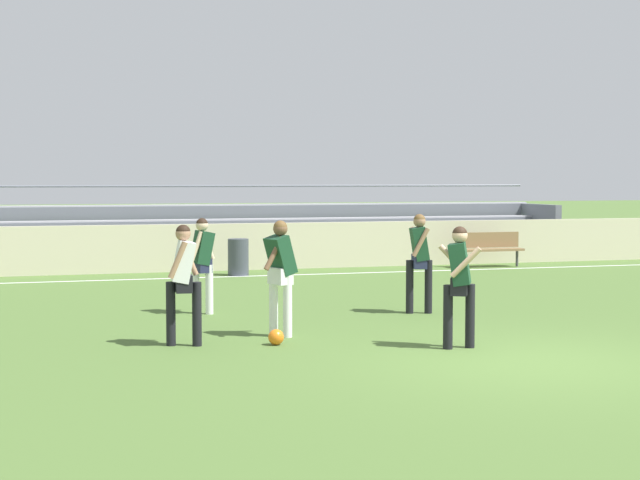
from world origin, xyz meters
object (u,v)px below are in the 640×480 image
at_px(bleacher_stand, 207,231).
at_px(player_dark_dropping_back, 280,267).
at_px(soccer_ball, 276,337).
at_px(bench_far_left, 489,246).
at_px(player_dark_deep_cover, 419,254).
at_px(player_white_trailing_run, 183,274).
at_px(player_dark_wide_left, 459,276).
at_px(player_dark_wide_right, 202,257).
at_px(trash_bin, 238,257).

xyz_separation_m(bleacher_stand, player_dark_dropping_back, (-1.06, -12.31, 0.13)).
bearing_deg(soccer_ball, bench_far_left, 50.77).
distance_m(player_dark_deep_cover, soccer_ball, 4.02).
height_order(bleacher_stand, player_dark_deep_cover, bleacher_stand).
distance_m(player_white_trailing_run, player_dark_wide_left, 3.75).
distance_m(bleacher_stand, bench_far_left, 7.51).
bearing_deg(soccer_ball, bleacher_stand, 84.28).
bearing_deg(player_dark_wide_left, soccer_ball, 157.55).
relative_size(bleacher_stand, player_white_trailing_run, 12.07).
bearing_deg(player_white_trailing_run, bleacher_stand, 78.74).
bearing_deg(bleacher_stand, bench_far_left, -23.38).
height_order(player_dark_deep_cover, player_dark_wide_left, player_dark_deep_cover).
relative_size(player_dark_deep_cover, soccer_ball, 7.71).
bearing_deg(player_dark_wide_right, player_dark_dropping_back, -75.83).
xyz_separation_m(player_dark_dropping_back, player_dark_wide_left, (2.07, -1.66, -0.03)).
distance_m(player_dark_deep_cover, player_dark_wide_left, 3.44).
relative_size(bench_far_left, player_white_trailing_run, 1.08).
xyz_separation_m(bench_far_left, player_dark_dropping_back, (-7.95, -9.33, 0.46)).
bearing_deg(player_dark_wide_left, bleacher_stand, 94.12).
distance_m(bleacher_stand, soccer_ball, 13.10).
distance_m(bleacher_stand, player_white_trailing_run, 12.96).
bearing_deg(soccer_ball, player_dark_deep_cover, 37.63).
height_order(bleacher_stand, soccer_ball, bleacher_stand).
distance_m(bleacher_stand, player_dark_wide_left, 14.00).
distance_m(trash_bin, player_white_trailing_run, 9.79).
height_order(player_dark_dropping_back, player_white_trailing_run, player_dark_dropping_back).
bearing_deg(player_dark_dropping_back, soccer_ball, -108.99).
height_order(player_dark_deep_cover, soccer_ball, player_dark_deep_cover).
distance_m(bench_far_left, player_dark_wide_right, 10.89).
bearing_deg(player_dark_dropping_back, player_white_trailing_run, -164.63).
bearing_deg(player_dark_dropping_back, trash_bin, 82.17).
distance_m(player_dark_wide_right, player_dark_wide_left, 5.16).
bearing_deg(bench_far_left, bleacher_stand, 156.62).
bearing_deg(player_white_trailing_run, trash_bin, 73.94).
bearing_deg(player_dark_dropping_back, player_dark_deep_cover, 30.57).
height_order(bench_far_left, player_dark_wide_right, player_dark_wide_right).
bearing_deg(trash_bin, player_dark_wide_left, -85.53).
bearing_deg(trash_bin, player_dark_wide_right, -107.00).
distance_m(player_white_trailing_run, soccer_ball, 1.54).
xyz_separation_m(player_dark_wide_left, soccer_ball, (-2.31, 0.95, -0.87)).
xyz_separation_m(bleacher_stand, player_dark_wide_left, (1.01, -13.97, 0.11)).
relative_size(player_dark_dropping_back, soccer_ball, 7.69).
distance_m(bleacher_stand, player_dark_wide_right, 9.76).
distance_m(bleacher_stand, player_dark_deep_cover, 10.77).
relative_size(player_dark_deep_cover, player_dark_wide_left, 1.03).
height_order(bench_far_left, player_dark_deep_cover, player_dark_deep_cover).
height_order(bench_far_left, trash_bin, bench_far_left).
bearing_deg(player_dark_deep_cover, player_dark_wide_right, 163.94).
distance_m(trash_bin, player_dark_wide_right, 6.59).
relative_size(bench_far_left, soccer_ball, 8.18).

